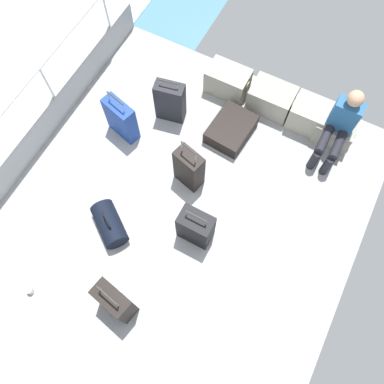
% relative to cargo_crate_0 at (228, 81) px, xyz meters
% --- Properties ---
extents(ground_plane, '(4.40, 5.20, 0.06)m').
position_rel_cargo_crate_0_xyz_m(ground_plane, '(0.30, -2.18, -0.23)').
color(ground_plane, '#939699').
extents(gunwale_port, '(0.06, 5.20, 0.45)m').
position_rel_cargo_crate_0_xyz_m(gunwale_port, '(-1.87, -2.18, 0.02)').
color(gunwale_port, '#939699').
rests_on(gunwale_port, ground_plane).
extents(railing_port, '(0.04, 4.20, 1.02)m').
position_rel_cargo_crate_0_xyz_m(railing_port, '(-1.87, -2.18, 0.58)').
color(railing_port, silver).
rests_on(railing_port, ground_plane).
extents(cargo_crate_0, '(0.63, 0.38, 0.40)m').
position_rel_cargo_crate_0_xyz_m(cargo_crate_0, '(0.00, 0.00, 0.00)').
color(cargo_crate_0, '#9E9989').
rests_on(cargo_crate_0, ground_plane).
extents(cargo_crate_1, '(0.64, 0.42, 0.38)m').
position_rel_cargo_crate_0_xyz_m(cargo_crate_1, '(0.67, 0.02, -0.01)').
color(cargo_crate_1, gray).
rests_on(cargo_crate_1, ground_plane).
extents(cargo_crate_2, '(0.60, 0.42, 0.42)m').
position_rel_cargo_crate_0_xyz_m(cargo_crate_2, '(1.28, -0.01, 0.01)').
color(cargo_crate_2, '#9E9989').
rests_on(cargo_crate_2, ground_plane).
extents(cargo_crate_3, '(0.53, 0.39, 0.36)m').
position_rel_cargo_crate_0_xyz_m(cargo_crate_3, '(1.64, -0.06, -0.02)').
color(cargo_crate_3, gray).
rests_on(cargo_crate_3, ground_plane).
extents(passenger_seated, '(0.34, 0.66, 1.06)m').
position_rel_cargo_crate_0_xyz_m(passenger_seated, '(1.64, -0.23, 0.35)').
color(passenger_seated, '#26598C').
rests_on(passenger_seated, ground_plane).
extents(suitcase_0, '(0.46, 0.30, 0.82)m').
position_rel_cargo_crate_0_xyz_m(suitcase_0, '(0.22, -3.35, 0.12)').
color(suitcase_0, black).
rests_on(suitcase_0, ground_plane).
extents(suitcase_1, '(0.43, 0.28, 0.76)m').
position_rel_cargo_crate_0_xyz_m(suitcase_1, '(-0.51, -0.77, 0.13)').
color(suitcase_1, black).
rests_on(suitcase_1, ground_plane).
extents(suitcase_2, '(0.48, 0.31, 0.78)m').
position_rel_cargo_crate_0_xyz_m(suitcase_2, '(-0.96, -1.31, 0.11)').
color(suitcase_2, navy).
rests_on(suitcase_2, ground_plane).
extents(suitcase_3, '(0.40, 0.30, 0.88)m').
position_rel_cargo_crate_0_xyz_m(suitcase_3, '(0.19, -1.54, 0.13)').
color(suitcase_3, black).
rests_on(suitcase_3, ground_plane).
extents(suitcase_4, '(0.57, 0.71, 0.21)m').
position_rel_cargo_crate_0_xyz_m(suitcase_4, '(0.37, -0.65, -0.09)').
color(suitcase_4, black).
rests_on(suitcase_4, ground_plane).
extents(suitcase_5, '(0.41, 0.27, 0.71)m').
position_rel_cargo_crate_0_xyz_m(suitcase_5, '(0.61, -2.17, 0.09)').
color(suitcase_5, black).
rests_on(suitcase_5, ground_plane).
extents(duffel_bag, '(0.62, 0.56, 0.43)m').
position_rel_cargo_crate_0_xyz_m(duffel_bag, '(-0.37, -2.60, -0.05)').
color(duffel_bag, black).
rests_on(duffel_bag, ground_plane).
extents(paper_cup, '(0.08, 0.08, 0.10)m').
position_rel_cargo_crate_0_xyz_m(paper_cup, '(-0.80, -3.71, -0.15)').
color(paper_cup, white).
rests_on(paper_cup, ground_plane).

